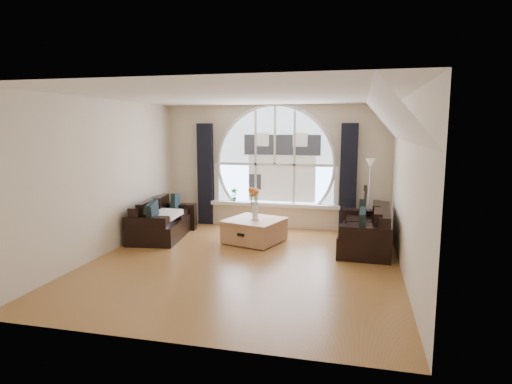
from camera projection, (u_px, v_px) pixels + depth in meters
name	position (u px, v px, depth m)	size (l,w,h in m)	color
ground	(243.00, 263.00, 7.10)	(5.00, 5.50, 0.01)	brown
ceiling	(243.00, 96.00, 6.70)	(5.00, 5.50, 0.01)	silver
wall_back	(275.00, 167.00, 9.54)	(5.00, 0.01, 2.70)	beige
wall_front	(171.00, 216.00, 4.25)	(5.00, 0.01, 2.70)	beige
wall_left	(104.00, 178.00, 7.47)	(0.01, 5.50, 2.70)	beige
wall_right	(407.00, 187.00, 6.33)	(0.01, 5.50, 2.70)	beige
attic_slope	(389.00, 118.00, 6.24)	(0.92, 5.50, 0.72)	silver
arched_window	(275.00, 154.00, 9.47)	(2.60, 0.06, 2.15)	silver
window_sill	(274.00, 204.00, 9.57)	(2.90, 0.22, 0.08)	white
window_frame	(275.00, 154.00, 9.44)	(2.76, 0.08, 2.15)	white
neighbor_house	(282.00, 160.00, 9.44)	(1.70, 0.02, 1.50)	silver
curtain_left	(206.00, 174.00, 9.82)	(0.35, 0.12, 2.30)	black
curtain_right	(348.00, 178.00, 9.09)	(0.35, 0.12, 2.30)	black
sofa_left	(163.00, 218.00, 8.70)	(0.82, 1.65, 0.73)	black
sofa_right	(365.00, 228.00, 7.84)	(0.86, 1.72, 0.77)	black
coffee_chest	(254.00, 230.00, 8.35)	(1.00, 1.00, 0.49)	#A87652
throw_blanket	(165.00, 214.00, 8.54)	(0.55, 0.55, 0.10)	silver
vase_flowers	(255.00, 200.00, 8.22)	(0.24, 0.24, 0.70)	white
floor_lamp	(369.00, 199.00, 8.59)	(0.24, 0.24, 1.60)	#B2B2B2
guitar	(364.00, 210.00, 8.83)	(0.36, 0.24, 1.06)	olive
potted_plant	(234.00, 195.00, 9.76)	(0.16, 0.11, 0.30)	#1E6023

